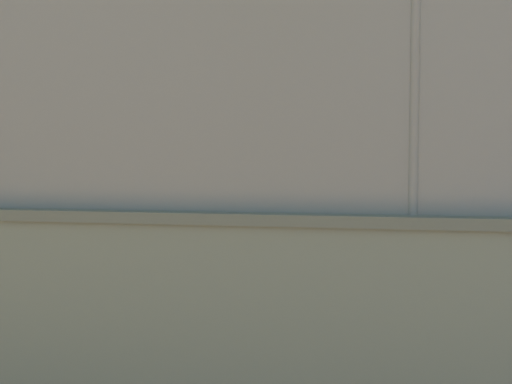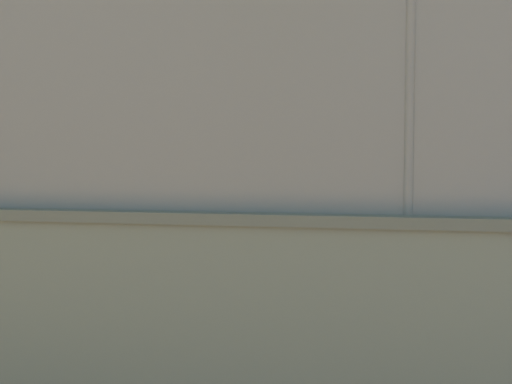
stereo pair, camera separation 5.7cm
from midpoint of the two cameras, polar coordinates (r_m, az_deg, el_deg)
The scene contains 4 objects.
ground_plane at distance 19.23m, azimuth 3.35°, elevation -2.66°, with size 260.00×260.00×0.00m, color #B27247.
player_crossing_court at distance 14.71m, azimuth 7.77°, elevation -0.71°, with size 1.27×0.76×1.73m.
player_baseline_waiting at distance 18.15m, azimuth 5.26°, elevation -0.39°, with size 0.77×0.65×1.46m.
sports_ball at distance 12.46m, azimuth 8.36°, elevation -2.49°, with size 0.15×0.15×0.15m, color white.
Camera 1 is at (-1.87, 19.01, 2.22)m, focal length 53.35 mm.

